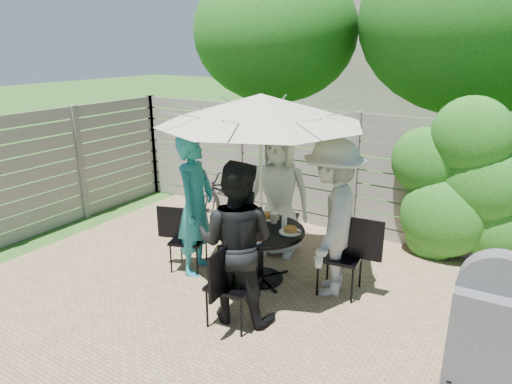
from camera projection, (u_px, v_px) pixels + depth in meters
The scene contains 23 objects.
backyard_envelope at pixel (460, 50), 11.98m from camera, with size 60.00×60.00×5.00m.
patio_table at pixel (260, 245), 5.43m from camera, with size 1.26×1.26×0.68m.
umbrella at pixel (261, 109), 4.93m from camera, with size 2.82×2.82×2.24m.
chair_back at pixel (281, 230), 6.36m from camera, with size 0.56×0.71×0.93m.
person_back at pixel (279, 194), 6.06m from camera, with size 0.84×0.54×1.71m, color silver.
chair_left at pixel (188, 251), 5.78m from camera, with size 0.63×0.51×0.83m.
person_left at pixel (195, 206), 5.54m from camera, with size 0.64×0.42×1.76m, color teal.
chair_front at pixel (232, 300), 4.62m from camera, with size 0.49×0.69×0.92m.
person_front at pixel (236, 243), 4.56m from camera, with size 0.83×0.65×1.71m, color black.
chair_right at pixel (341, 270), 5.21m from camera, with size 0.71×0.51×0.95m.
person_right at pixel (332, 218), 5.06m from camera, with size 1.17×0.67×1.82m, color #AAA8A5.
plate_back at pixel (269, 216), 5.69m from camera, with size 0.26×0.26×0.06m.
plate_left at pixel (232, 223), 5.46m from camera, with size 0.26×0.26×0.06m.
plate_front at pixel (251, 239), 5.03m from camera, with size 0.26×0.26×0.06m.
plate_right at pixel (290, 230), 5.26m from camera, with size 0.26×0.26×0.06m.
glass_back at pixel (259, 215), 5.61m from camera, with size 0.07×0.07×0.14m, color silver.
glass_left at pixel (237, 224), 5.32m from camera, with size 0.07×0.07×0.14m, color silver.
glass_front at pixel (263, 233), 5.08m from camera, with size 0.07×0.07×0.14m, color silver.
glass_right at pixel (284, 223), 5.37m from camera, with size 0.07×0.07×0.14m, color silver.
syrup_jug at pixel (257, 220), 5.40m from camera, with size 0.09×0.09×0.16m, color #59280C.
coffee_cup at pixel (274, 218), 5.52m from camera, with size 0.08×0.08×0.12m, color #C6B293.
bicycle at pixel (231, 191), 7.45m from camera, with size 0.62×1.79×0.94m, color #333338.
bbq_grill at pixel (491, 331), 3.64m from camera, with size 0.63×0.49×1.24m.
Camera 1 is at (2.18, -3.20, 2.75)m, focal length 32.00 mm.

